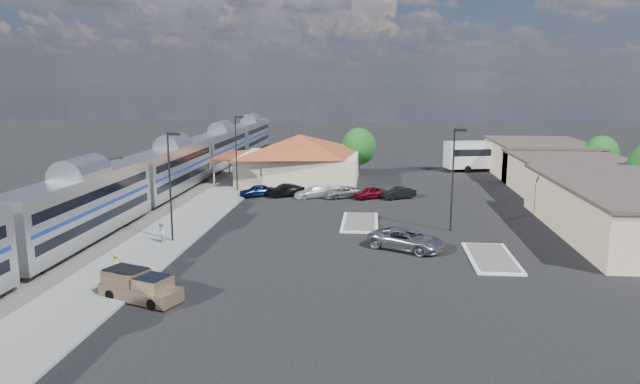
# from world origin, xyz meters

# --- Properties ---
(ground) EXTENTS (280.00, 280.00, 0.00)m
(ground) POSITION_xyz_m (0.00, 0.00, 0.00)
(ground) COLOR black
(ground) RESTS_ON ground
(railbed) EXTENTS (16.00, 100.00, 0.12)m
(railbed) POSITION_xyz_m (-21.00, 8.00, 0.06)
(railbed) COLOR #4C4944
(railbed) RESTS_ON ground
(platform) EXTENTS (5.50, 92.00, 0.18)m
(platform) POSITION_xyz_m (-12.00, 6.00, 0.09)
(platform) COLOR gray
(platform) RESTS_ON ground
(passenger_train) EXTENTS (3.00, 104.00, 5.55)m
(passenger_train) POSITION_xyz_m (-18.00, 14.24, 2.87)
(passenger_train) COLOR silver
(passenger_train) RESTS_ON ground
(freight_cars) EXTENTS (2.80, 46.00, 4.00)m
(freight_cars) POSITION_xyz_m (-24.00, 9.18, 1.93)
(freight_cars) COLOR black
(freight_cars) RESTS_ON ground
(station_depot) EXTENTS (18.35, 12.24, 6.20)m
(station_depot) POSITION_xyz_m (-4.56, 24.00, 3.13)
(station_depot) COLOR beige
(station_depot) RESTS_ON ground
(buildings_east) EXTENTS (14.40, 51.40, 4.80)m
(buildings_east) POSITION_xyz_m (28.00, 14.28, 2.27)
(buildings_east) COLOR #C6B28C
(buildings_east) RESTS_ON ground
(traffic_island_south) EXTENTS (3.30, 7.50, 0.21)m
(traffic_island_south) POSITION_xyz_m (4.00, 2.00, 0.10)
(traffic_island_south) COLOR silver
(traffic_island_south) RESTS_ON ground
(traffic_island_north) EXTENTS (3.30, 7.50, 0.21)m
(traffic_island_north) POSITION_xyz_m (14.00, -8.00, 0.10)
(traffic_island_north) COLOR silver
(traffic_island_north) RESTS_ON ground
(lamp_plat_s) EXTENTS (1.08, 0.25, 9.00)m
(lamp_plat_s) POSITION_xyz_m (-10.90, -6.00, 5.34)
(lamp_plat_s) COLOR black
(lamp_plat_s) RESTS_ON ground
(lamp_plat_n) EXTENTS (1.08, 0.25, 9.00)m
(lamp_plat_n) POSITION_xyz_m (-10.90, 16.00, 5.34)
(lamp_plat_n) COLOR black
(lamp_plat_n) RESTS_ON ground
(lamp_lot) EXTENTS (1.08, 0.25, 9.00)m
(lamp_lot) POSITION_xyz_m (12.10, 0.00, 5.34)
(lamp_lot) COLOR black
(lamp_lot) RESTS_ON ground
(tree_east_c) EXTENTS (4.41, 4.41, 6.21)m
(tree_east_c) POSITION_xyz_m (34.00, 26.00, 3.76)
(tree_east_c) COLOR #382314
(tree_east_c) RESTS_ON ground
(tree_depot) EXTENTS (4.71, 4.71, 6.63)m
(tree_depot) POSITION_xyz_m (3.00, 30.00, 4.02)
(tree_depot) COLOR #382314
(tree_depot) RESTS_ON ground
(pickup_truck) EXTENTS (5.39, 3.52, 1.75)m
(pickup_truck) POSITION_xyz_m (-8.50, -18.32, 0.83)
(pickup_truck) COLOR #98795D
(pickup_truck) RESTS_ON ground
(suv) EXTENTS (6.49, 5.13, 1.64)m
(suv) POSITION_xyz_m (7.84, -6.13, 0.82)
(suv) COLOR #919499
(suv) RESTS_ON ground
(coach_bus) EXTENTS (13.76, 6.23, 4.32)m
(coach_bus) POSITION_xyz_m (22.19, 36.00, 2.49)
(coach_bus) COLOR white
(coach_bus) RESTS_ON ground
(person_a) EXTENTS (0.47, 0.68, 1.80)m
(person_a) POSITION_xyz_m (-11.22, -15.55, 1.08)
(person_a) COLOR #B9CC3F
(person_a) RESTS_ON platform
(person_b) EXTENTS (0.70, 0.86, 1.62)m
(person_b) POSITION_xyz_m (-11.76, -6.54, 0.99)
(person_b) COLOR white
(person_b) RESTS_ON platform
(parked_car_a) EXTENTS (4.27, 3.42, 1.36)m
(parked_car_a) POSITION_xyz_m (-8.05, 13.42, 0.68)
(parked_car_a) COLOR #0D1C45
(parked_car_a) RESTS_ON ground
(parked_car_b) EXTENTS (4.46, 3.66, 1.43)m
(parked_car_b) POSITION_xyz_m (-4.85, 13.72, 0.72)
(parked_car_b) COLOR black
(parked_car_b) RESTS_ON ground
(parked_car_c) EXTENTS (4.71, 3.82, 1.28)m
(parked_car_c) POSITION_xyz_m (-1.65, 13.42, 0.64)
(parked_car_c) COLOR white
(parked_car_c) RESTS_ON ground
(parked_car_d) EXTENTS (5.08, 4.30, 1.29)m
(parked_car_d) POSITION_xyz_m (1.55, 13.72, 0.65)
(parked_car_d) COLOR gray
(parked_car_d) RESTS_ON ground
(parked_car_e) EXTENTS (4.12, 3.37, 1.32)m
(parked_car_e) POSITION_xyz_m (4.75, 13.42, 0.66)
(parked_car_e) COLOR maroon
(parked_car_e) RESTS_ON ground
(parked_car_f) EXTENTS (4.17, 3.20, 1.32)m
(parked_car_f) POSITION_xyz_m (7.95, 13.72, 0.66)
(parked_car_f) COLOR black
(parked_car_f) RESTS_ON ground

